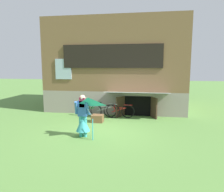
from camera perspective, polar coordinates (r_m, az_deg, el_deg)
ground_plane at (r=8.57m, az=-3.36°, el=-9.71°), size 60.00×60.00×0.00m
log_house at (r=13.76m, az=1.82°, el=8.21°), size 7.89×6.51×5.25m
person at (r=7.91m, az=-7.93°, el=-6.31°), size 0.61×0.52×1.58m
kite at (r=7.18m, az=-6.46°, el=-3.34°), size 0.84×0.93×1.44m
bicycle_red at (r=10.73m, az=1.88°, el=-4.05°), size 1.59×0.08×0.73m
bicycle_silver at (r=10.82m, az=-2.19°, el=-3.81°), size 1.69×0.36×0.78m
bicycle_green at (r=10.96m, az=-6.37°, el=-3.82°), size 1.53×0.59×0.73m
wooden_crate at (r=9.98m, az=-3.96°, el=-6.09°), size 0.53×0.45×0.35m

